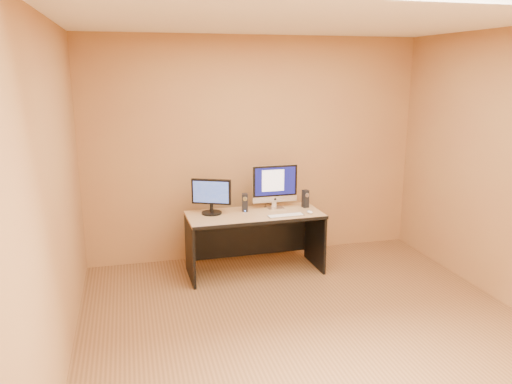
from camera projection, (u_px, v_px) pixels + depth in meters
floor at (313, 332)px, 4.33m from camera, size 4.00×4.00×0.00m
walls at (317, 186)px, 4.02m from camera, size 4.00×4.00×2.60m
ceiling at (323, 16)px, 3.71m from camera, size 4.00×4.00×0.00m
desk at (255, 243)px, 5.54m from camera, size 1.48×0.67×0.68m
imac at (275, 187)px, 5.62m from camera, size 0.53×0.20×0.51m
second_monitor at (211, 197)px, 5.41m from camera, size 0.49×0.38×0.39m
speaker_left at (245, 203)px, 5.53m from camera, size 0.07×0.08×0.20m
speaker_right at (305, 199)px, 5.69m from camera, size 0.08×0.08×0.20m
keyboard at (286, 215)px, 5.36m from camera, size 0.40×0.13×0.02m
mouse at (310, 212)px, 5.46m from camera, size 0.07×0.10×0.03m
cable_a at (273, 205)px, 5.80m from camera, size 0.10×0.18×0.01m
cable_b at (265, 205)px, 5.77m from camera, size 0.06×0.16×0.01m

